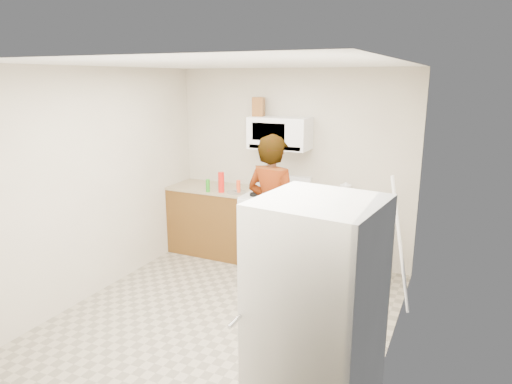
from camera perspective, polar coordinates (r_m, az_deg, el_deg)
The scene contains 20 objects.
floor at distance 4.89m, azimuth -3.50°, elevation -15.06°, with size 3.60×3.60×0.00m, color gray.
back_wall at distance 6.01m, azimuth 4.49°, elevation 3.23°, with size 3.20×0.02×2.50m, color beige.
right_wall at distance 3.93m, azimuth 17.06°, elevation -3.26°, with size 0.02×3.60×2.50m, color beige.
cabinet_left at distance 6.38m, azimuth -5.40°, elevation -3.56°, with size 1.12×0.62×0.90m, color brown.
counter_left at distance 6.25m, azimuth -5.50°, elevation 0.53°, with size 1.14×0.64×0.04m, color #9C8769.
cabinet_right at distance 5.74m, azimuth 9.66°, elevation -5.74°, with size 0.80×0.62×0.90m, color brown.
counter_right at distance 5.60m, azimuth 9.86°, elevation -1.24°, with size 0.82×0.64×0.04m, color #9C8769.
gas_range at distance 5.96m, azimuth 2.40°, elevation -4.43°, with size 0.76×0.65×1.13m.
microwave at distance 5.81m, azimuth 3.02°, elevation 7.37°, with size 0.76×0.38×0.40m, color white.
person at distance 5.16m, azimuth 2.06°, elevation -2.62°, with size 0.65×0.43×1.79m, color tan.
fridge at distance 3.00m, azimuth 7.48°, elevation -16.79°, with size 0.70×0.70×1.70m, color silver.
kettle at distance 5.72m, azimuth 11.12°, elevation 0.06°, with size 0.14×0.14×0.17m, color white.
jug at distance 5.90m, azimuth 0.33°, elevation 10.61°, with size 0.14×0.14×0.24m, color brown.
saucepan at distance 5.99m, azimuth 1.41°, elevation 0.87°, with size 0.20×0.20×0.11m, color #B8B8BD.
tray at distance 5.70m, azimuth 3.99°, elevation -0.39°, with size 0.25×0.16×0.05m, color white.
bottle_spray at distance 5.90m, azimuth -4.37°, elevation 1.22°, with size 0.08×0.08×0.26m, color red.
bottle_hot_sauce at distance 5.89m, azimuth -2.21°, elevation 0.71°, with size 0.05×0.05×0.16m, color #FF491C.
bottle_green_cap at distance 5.94m, azimuth -6.04°, elevation 0.79°, with size 0.05×0.05×0.17m, color #218217.
pot_lid at distance 5.90m, azimuth -2.48°, elevation -0.01°, with size 0.25×0.25×0.01m, color silver.
broom at distance 4.79m, azimuth 17.61°, elevation -6.57°, with size 0.03×0.03×1.49m, color white.
Camera 1 is at (2.06, -3.74, 2.39)m, focal length 32.00 mm.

